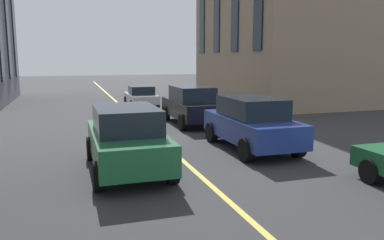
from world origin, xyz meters
name	(u,v)px	position (x,y,z in m)	size (l,w,h in m)	color
lane_centre_line	(156,137)	(20.00, 0.00, 0.00)	(80.00, 0.16, 0.01)	#D8C64C
car_green_far	(127,138)	(15.42, 1.85, 0.97)	(4.70, 2.14, 1.88)	#1E6038
car_black_trailing	(192,105)	(22.53, -2.40, 0.97)	(4.70, 2.14, 1.88)	black
car_silver_parked_a	(141,96)	(30.24, -1.26, 0.70)	(3.90, 1.89, 1.40)	#B7BABF
car_blue_oncoming	(251,123)	(16.78, -2.81, 0.97)	(4.70, 2.14, 1.88)	navy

